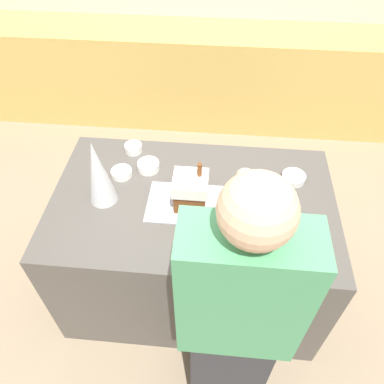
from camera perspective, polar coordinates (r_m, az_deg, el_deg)
The scene contains 12 objects.
ground_plane at distance 2.80m, azimuth 0.10°, elevation -13.47°, with size 12.00×12.00×0.00m, color gray.
back_cabinet_block at distance 3.97m, azimuth 2.94°, elevation 17.04°, with size 6.00×0.60×0.95m.
kitchen_island at distance 2.43m, azimuth 0.12°, elevation -8.22°, with size 1.59×0.98×0.89m.
baking_tray at distance 2.05m, azimuth -0.23°, elevation -1.82°, with size 0.47×0.30×0.01m.
gingerbread_house at distance 1.98m, azimuth -0.23°, elevation 0.23°, with size 0.18×0.17×0.27m.
decorative_tree at distance 2.01m, azimuth -14.11°, elevation 2.87°, with size 0.15×0.15×0.40m.
candy_bowl_beside_tree at distance 2.25m, azimuth -6.65°, elevation 4.02°, with size 0.13×0.13×0.05m.
candy_bowl_near_tray_right at distance 2.19m, azimuth 11.32°, elevation 1.64°, with size 0.10×0.10×0.05m.
candy_bowl_center_rear at distance 2.25m, azimuth 15.22°, elevation 2.18°, with size 0.14×0.14×0.04m.
candy_bowl_far_right at distance 2.39m, azimuth -8.92°, elevation 6.69°, with size 0.11×0.11×0.05m.
candy_bowl_front_corner at distance 2.24m, azimuth -10.68°, elevation 2.94°, with size 0.12×0.12×0.04m.
person at distance 1.67m, azimuth 6.57°, elevation -19.45°, with size 0.46×0.58×1.76m.
Camera 1 is at (0.12, -1.40, 2.43)m, focal length 35.00 mm.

